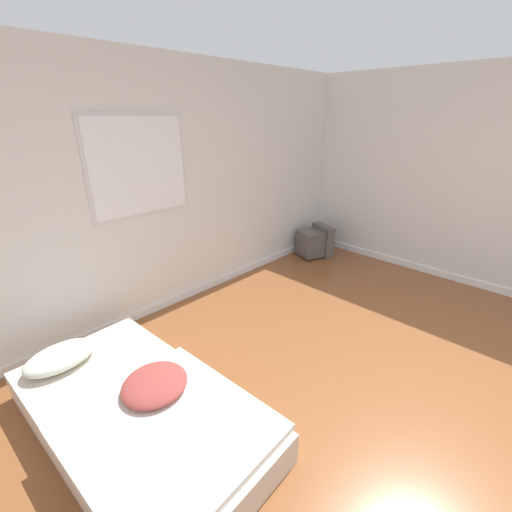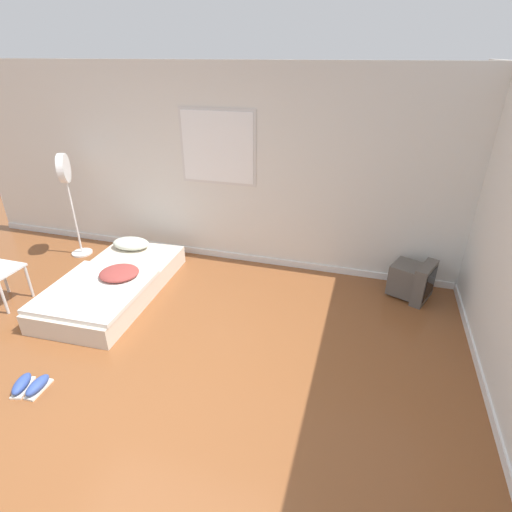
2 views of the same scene
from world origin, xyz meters
The scene contains 4 objects.
ground_plane centered at (0.00, 0.00, 0.00)m, with size 20.00×20.00×0.00m, color brown.
wall_back centered at (0.00, 3.01, 1.29)m, with size 8.22×0.08×2.60m.
mattress_bed centered at (-1.16, 1.68, 0.15)m, with size 1.13×2.02×0.38m.
crt_tv centered at (2.35, 2.65, 0.22)m, with size 0.57×0.54×0.47m.
Camera 1 is at (-1.86, -0.13, 2.04)m, focal length 24.00 mm.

